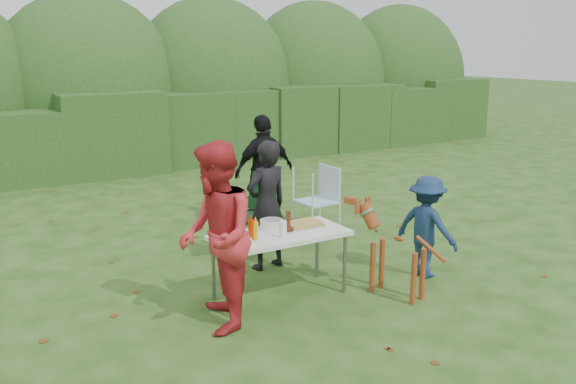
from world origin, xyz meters
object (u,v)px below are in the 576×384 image
dog (398,253)px  beer_bottle (288,221)px  child (427,227)px  person_cook (267,205)px  person_black_puffy (264,171)px  person_red_jacket (216,237)px  folding_table (280,238)px  paper_towel_roll (223,225)px  ketchup_bottle (251,230)px  lawn_chair (316,199)px  mustard_bottle (255,231)px  camping_chair (249,212)px

dog → beer_bottle: size_ratio=4.44×
child → beer_bottle: 1.78m
person_cook → person_black_puffy: 1.91m
person_red_jacket → beer_bottle: size_ratio=7.79×
folding_table → beer_bottle: bearing=-0.8°
person_red_jacket → paper_towel_roll: bearing=167.8°
folding_table → dog: bearing=-29.8°
person_black_puffy → ketchup_bottle: (-1.59, -2.61, -0.01)m
beer_bottle → paper_towel_roll: 0.72m
person_black_puffy → beer_bottle: (-1.11, -2.56, -0.00)m
lawn_chair → beer_bottle: size_ratio=4.07×
child → mustard_bottle: size_ratio=6.21×
ketchup_bottle → child: bearing=-8.0°
person_cook → beer_bottle: 0.90m
person_cook → person_black_puffy: (0.89, 1.69, 0.05)m
lawn_chair → paper_towel_roll: size_ratio=3.76×
person_cook → child: person_cook is taller
mustard_bottle → child: bearing=-7.3°
person_black_puffy → ketchup_bottle: bearing=55.6°
person_red_jacket → dog: 2.11m
person_red_jacket → ketchup_bottle: size_ratio=8.50×
camping_chair → mustard_bottle: size_ratio=5.09×
folding_table → paper_towel_roll: 0.64m
person_cook → mustard_bottle: size_ratio=8.13×
beer_bottle → paper_towel_roll: bearing=164.0°
person_black_puffy → mustard_bottle: bearing=56.5°
beer_bottle → child: bearing=-11.6°
person_black_puffy → ketchup_bottle: size_ratio=7.84×
person_cook → camping_chair: (0.17, 0.81, -0.30)m
mustard_bottle → person_black_puffy: bearing=59.5°
child → dog: 0.76m
person_black_puffy → child: person_black_puffy is taller
person_red_jacket → lawn_chair: (2.65, 2.23, -0.45)m
person_black_puffy → lawn_chair: person_black_puffy is taller
ketchup_bottle → beer_bottle: 0.49m
person_cook → mustard_bottle: person_cook is taller
child → beer_bottle: child is taller
folding_table → person_red_jacket: (-0.91, -0.33, 0.25)m
person_cook → dog: 1.75m
ketchup_bottle → beer_bottle: (0.49, 0.04, 0.01)m
dog → paper_towel_roll: bearing=47.0°
camping_chair → beer_bottle: 1.76m
mustard_bottle → dog: bearing=-21.2°
child → lawn_chair: 2.26m
child → lawn_chair: size_ratio=1.27×
person_black_puffy → paper_towel_roll: bearing=49.8°
beer_bottle → paper_towel_roll: size_ratio=0.92×
person_red_jacket → paper_towel_roll: size_ratio=7.19×
person_red_jacket → mustard_bottle: (0.57, 0.26, -0.09)m
folding_table → ketchup_bottle: bearing=-173.4°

